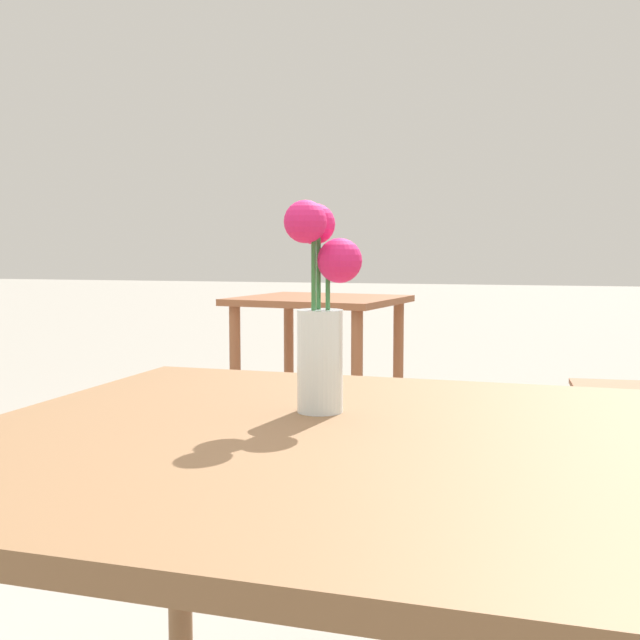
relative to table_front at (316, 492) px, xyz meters
name	(u,v)px	position (x,y,z in m)	size (l,w,h in m)	color
table_front	(316,492)	(0.00, 0.00, 0.00)	(1.02, 1.00, 0.71)	brown
flower_vase	(321,313)	(-0.03, 0.13, 0.24)	(0.11, 0.12, 0.32)	silver
table_back	(319,326)	(-0.69, 2.53, -0.03)	(0.80, 0.76, 0.73)	brown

